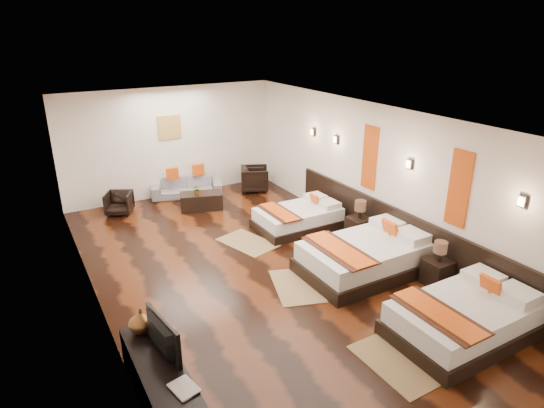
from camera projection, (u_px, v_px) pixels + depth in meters
floor at (259, 271)px, 8.51m from camera, size 5.50×9.50×0.01m
ceiling at (257, 119)px, 7.49m from camera, size 5.50×9.50×0.01m
back_wall at (170, 143)px, 11.84m from camera, size 5.50×0.01×2.80m
left_wall at (91, 233)px, 6.73m from camera, size 0.01×9.50×2.80m
right_wall at (379, 175)px, 9.27m from camera, size 0.01×9.50×2.80m
headboard_panel at (402, 234)px, 8.95m from camera, size 0.08×6.60×0.90m
bed_near at (465, 318)px, 6.68m from camera, size 2.14×1.34×0.82m
bed_mid at (367, 256)px, 8.40m from camera, size 2.33×1.47×0.89m
bed_far at (299, 217)px, 10.24m from camera, size 1.85×1.16×0.71m
nightstand_a at (437, 270)px, 7.97m from camera, size 0.41×0.41×0.82m
nightstand_b at (359, 226)px, 9.65m from camera, size 0.44×0.44×0.87m
jute_mat_near at (396, 362)px, 6.20m from camera, size 0.77×1.21×0.01m
jute_mat_mid at (297, 286)px, 8.01m from camera, size 1.09×1.37×0.01m
jute_mat_far at (248, 242)px, 9.60m from camera, size 1.06×1.36×0.01m
tv_console at (161, 383)px, 5.47m from camera, size 0.50×1.80×0.55m
tv at (157, 337)px, 5.45m from camera, size 0.23×0.85×0.48m
book at (174, 394)px, 4.92m from camera, size 0.31×0.37×0.03m
figurine at (141, 321)px, 5.88m from camera, size 0.37×0.37×0.33m
sofa at (187, 187)px, 12.13m from camera, size 1.91×1.21×0.52m
armchair_left at (119, 203)px, 10.99m from camera, size 0.79×0.79×0.54m
armchair_right at (255, 179)px, 12.51m from camera, size 0.96×0.95×0.66m
coffee_table at (201, 201)px, 11.31m from camera, size 1.11×0.79×0.40m
table_plant at (197, 189)px, 11.12m from camera, size 0.28×0.27×0.25m
orange_panel_a at (459, 189)px, 7.62m from camera, size 0.04×0.40×1.30m
orange_panel_b at (370, 158)px, 9.40m from camera, size 0.04×0.40×1.30m
sconce_near at (522, 201)px, 6.66m from camera, size 0.07×0.12×0.18m
sconce_mid at (410, 164)px, 8.44m from camera, size 0.07×0.12×0.18m
sconce_far at (336, 140)px, 10.22m from camera, size 0.07×0.12×0.18m
sconce_lounge at (313, 132)px, 10.95m from camera, size 0.07×0.12×0.18m
gold_artwork at (169, 127)px, 11.68m from camera, size 0.60×0.04×0.60m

